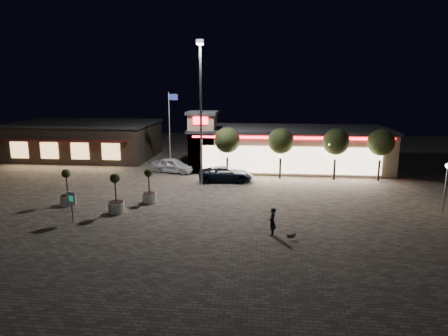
# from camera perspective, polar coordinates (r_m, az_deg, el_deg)

# --- Properties ---
(ground) EXTENTS (90.00, 90.00, 0.00)m
(ground) POSITION_cam_1_polar(r_m,az_deg,el_deg) (28.50, -9.74, -6.18)
(ground) COLOR slate
(ground) RESTS_ON ground
(retail_building) EXTENTS (20.40, 8.40, 6.10)m
(retail_building) POSITION_cam_1_polar(r_m,az_deg,el_deg) (42.43, 8.52, 2.92)
(retail_building) COLOR tan
(retail_building) RESTS_ON ground
(restaurant_building) EXTENTS (16.40, 11.00, 4.30)m
(restaurant_building) POSITION_cam_1_polar(r_m,az_deg,el_deg) (51.23, -19.05, 3.88)
(restaurant_building) COLOR #382D23
(restaurant_building) RESTS_ON ground
(floodlight_pole) EXTENTS (0.60, 0.40, 12.38)m
(floodlight_pole) POSITION_cam_1_polar(r_m,az_deg,el_deg) (34.53, -3.34, 9.01)
(floodlight_pole) COLOR gray
(floodlight_pole) RESTS_ON ground
(flagpole) EXTENTS (0.95, 0.10, 8.00)m
(flagpole) POSITION_cam_1_polar(r_m,az_deg,el_deg) (40.37, -7.67, 6.11)
(flagpole) COLOR white
(flagpole) RESTS_ON ground
(lamp_post_east) EXTENTS (0.36, 0.36, 3.48)m
(lamp_post_east) POSITION_cam_1_polar(r_m,az_deg,el_deg) (31.36, 29.23, -1.24)
(lamp_post_east) COLOR gray
(lamp_post_east) RESTS_ON ground
(string_tree_a) EXTENTS (2.42, 2.42, 4.79)m
(string_tree_a) POSITION_cam_1_polar(r_m,az_deg,el_deg) (37.58, 0.48, 3.97)
(string_tree_a) COLOR #332319
(string_tree_a) RESTS_ON ground
(string_tree_b) EXTENTS (2.42, 2.42, 4.79)m
(string_tree_b) POSITION_cam_1_polar(r_m,az_deg,el_deg) (37.45, 8.13, 3.82)
(string_tree_b) COLOR #332319
(string_tree_b) RESTS_ON ground
(string_tree_c) EXTENTS (2.42, 2.42, 4.79)m
(string_tree_c) POSITION_cam_1_polar(r_m,az_deg,el_deg) (37.98, 15.70, 3.61)
(string_tree_c) COLOR #332319
(string_tree_c) RESTS_ON ground
(string_tree_d) EXTENTS (2.42, 2.42, 4.79)m
(string_tree_d) POSITION_cam_1_polar(r_m,az_deg,el_deg) (38.86, 21.53, 3.40)
(string_tree_d) COLOR #332319
(string_tree_d) RESTS_ON ground
(pickup_truck) EXTENTS (5.09, 2.57, 1.38)m
(pickup_truck) POSITION_cam_1_polar(r_m,az_deg,el_deg) (36.42, 0.30, -0.88)
(pickup_truck) COLOR black
(pickup_truck) RESTS_ON ground
(white_sedan) EXTENTS (4.64, 2.73, 1.48)m
(white_sedan) POSITION_cam_1_polar(r_m,az_deg,el_deg) (40.38, -7.31, 0.38)
(white_sedan) COLOR silver
(white_sedan) RESTS_ON ground
(pedestrian) EXTENTS (0.49, 0.66, 1.66)m
(pedestrian) POSITION_cam_1_polar(r_m,az_deg,el_deg) (23.85, 6.92, -7.63)
(pedestrian) COLOR black
(pedestrian) RESTS_ON ground
(dog) EXTENTS (0.51, 0.25, 0.27)m
(dog) POSITION_cam_1_polar(r_m,az_deg,el_deg) (23.50, 9.66, -9.47)
(dog) COLOR #59514C
(dog) RESTS_ON ground
(planter_left) EXTENTS (1.10, 1.10, 2.71)m
(planter_left) POSITION_cam_1_polar(r_m,az_deg,el_deg) (31.53, -21.43, -3.49)
(planter_left) COLOR silver
(planter_left) RESTS_ON ground
(planter_mid) EXTENTS (1.13, 1.13, 2.79)m
(planter_mid) POSITION_cam_1_polar(r_m,az_deg,el_deg) (28.65, -15.15, -4.53)
(planter_mid) COLOR silver
(planter_mid) RESTS_ON ground
(planter_right) EXTENTS (1.06, 1.06, 2.61)m
(planter_right) POSITION_cam_1_polar(r_m,az_deg,el_deg) (30.52, -10.64, -3.41)
(planter_right) COLOR silver
(planter_right) RESTS_ON ground
(valet_sign) EXTENTS (0.65, 0.27, 2.02)m
(valet_sign) POSITION_cam_1_polar(r_m,az_deg,el_deg) (27.46, -20.95, -4.43)
(valet_sign) COLOR gray
(valet_sign) RESTS_ON ground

